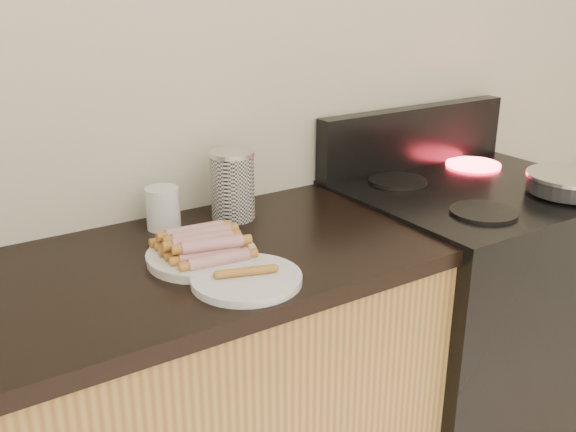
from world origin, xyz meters
TOP-DOWN VIEW (x-y plane):
  - wall_back at (0.00, 2.00)m, footprint 4.00×0.04m
  - stove at (0.78, 1.68)m, footprint 0.76×0.65m
  - stove_panel at (0.78, 1.96)m, footprint 0.76×0.06m
  - burner_near_left at (0.61, 1.51)m, footprint 0.18×0.18m
  - burner_near_right at (0.95, 1.51)m, footprint 0.18×0.18m
  - burner_far_left at (0.61, 1.84)m, footprint 0.18×0.18m
  - burner_far_right at (0.95, 1.84)m, footprint 0.18×0.18m
  - frying_pan at (0.95, 1.47)m, footprint 0.26×0.43m
  - main_plate at (-0.15, 1.66)m, footprint 0.33×0.33m
  - side_plate at (-0.12, 1.51)m, footprint 0.25×0.25m
  - hotdog_pile at (-0.15, 1.66)m, footprint 0.14×0.21m
  - plain_sausages at (-0.12, 1.51)m, footprint 0.12×0.06m
  - canister at (0.05, 1.87)m, footprint 0.12×0.12m
  - mug at (-0.14, 1.90)m, footprint 0.10×0.10m

SIDE VIEW (x-z plane):
  - stove at x=0.78m, z-range 0.00..0.91m
  - main_plate at x=-0.15m, z-range 0.90..0.92m
  - side_plate at x=-0.12m, z-range 0.90..0.92m
  - burner_near_left at x=0.61m, z-range 0.91..0.92m
  - burner_near_right at x=0.95m, z-range 0.91..0.92m
  - burner_far_left at x=0.61m, z-range 0.91..0.92m
  - burner_far_right at x=0.95m, z-range 0.91..0.92m
  - plain_sausages at x=-0.12m, z-range 0.92..0.94m
  - hotdog_pile at x=-0.15m, z-range 0.91..0.97m
  - frying_pan at x=0.95m, z-range 0.92..0.98m
  - mug at x=-0.14m, z-range 0.90..1.01m
  - canister at x=0.05m, z-range 0.90..1.09m
  - stove_panel at x=0.78m, z-range 0.91..1.11m
  - wall_back at x=0.00m, z-range 0.00..2.60m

